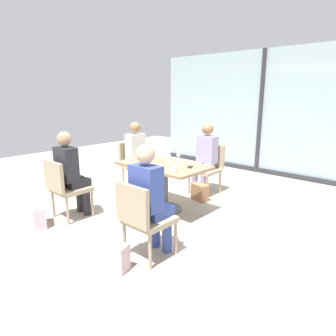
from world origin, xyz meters
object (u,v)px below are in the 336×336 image
at_px(wine_glass_2, 178,153).
at_px(handbag_2, 200,192).
at_px(person_far_left, 138,152).
at_px(handbag_0, 114,257).
at_px(chair_near_window, 208,165).
at_px(wine_glass_4, 169,153).
at_px(cell_phone_on_table, 190,167).
at_px(handbag_1, 40,216).
at_px(person_front_left, 71,170).
at_px(coffee_cup, 174,169).
at_px(chair_front_right, 143,216).
at_px(chair_far_left, 134,162).
at_px(wine_glass_0, 169,155).
at_px(wine_glass_1, 170,160).
at_px(person_front_right, 150,195).
at_px(wine_glass_5, 128,153).
at_px(person_near_window, 205,155).
at_px(dining_table_main, 164,176).
at_px(chair_front_left, 65,186).
at_px(wine_glass_3, 178,159).

xyz_separation_m(wine_glass_2, handbag_2, (0.12, 0.43, -0.72)).
relative_size(person_far_left, handbag_0, 4.20).
relative_size(chair_near_window, wine_glass_4, 4.70).
bearing_deg(cell_phone_on_table, handbag_1, -154.12).
xyz_separation_m(person_front_left, wine_glass_4, (0.75, 1.24, 0.16)).
bearing_deg(coffee_cup, chair_near_window, 106.79).
relative_size(chair_front_right, coffee_cup, 9.67).
height_order(chair_far_left, handbag_2, chair_far_left).
bearing_deg(chair_far_left, wine_glass_0, -17.32).
bearing_deg(wine_glass_1, handbag_2, 97.29).
bearing_deg(person_front_right, handbag_0, -99.54).
distance_m(chair_far_left, person_front_left, 1.60).
bearing_deg(handbag_2, handbag_0, -60.43).
xyz_separation_m(wine_glass_0, wine_glass_5, (-0.61, -0.29, 0.00)).
distance_m(person_near_window, wine_glass_1, 1.28).
relative_size(dining_table_main, chair_front_left, 1.54).
height_order(chair_far_left, wine_glass_4, wine_glass_4).
bearing_deg(chair_front_right, chair_near_window, 108.76).
bearing_deg(chair_far_left, chair_near_window, 31.01).
distance_m(person_front_right, person_far_left, 2.44).
height_order(chair_far_left, wine_glass_0, wine_glass_0).
distance_m(wine_glass_1, wine_glass_3, 0.12).
height_order(person_front_right, wine_glass_3, person_front_right).
bearing_deg(wine_glass_0, handbag_0, -67.12).
bearing_deg(person_near_window, person_front_left, -110.52).
height_order(chair_front_left, person_front_left, person_front_left).
height_order(person_front_left, wine_glass_5, person_front_left).
xyz_separation_m(wine_glass_2, wine_glass_5, (-0.60, -0.51, 0.00)).
height_order(chair_front_left, chair_far_left, same).
bearing_deg(wine_glass_3, wine_glass_4, 149.63).
xyz_separation_m(chair_front_right, coffee_cup, (-0.37, 0.92, 0.28)).
relative_size(dining_table_main, wine_glass_4, 7.23).
xyz_separation_m(person_front_left, wine_glass_2, (0.85, 1.37, 0.16)).
xyz_separation_m(cell_phone_on_table, handbag_2, (-0.26, 0.61, -0.59)).
distance_m(dining_table_main, wine_glass_5, 0.68).
bearing_deg(wine_glass_2, person_far_left, 171.53).
xyz_separation_m(chair_front_left, wine_glass_5, (0.25, 0.97, 0.37)).
xyz_separation_m(wine_glass_4, handbag_0, (0.78, -1.70, -0.72)).
height_order(chair_front_left, wine_glass_5, wine_glass_5).
height_order(wine_glass_0, handbag_0, wine_glass_0).
bearing_deg(chair_front_right, coffee_cup, 111.77).
relative_size(chair_far_left, person_far_left, 0.69).
bearing_deg(wine_glass_0, chair_front_left, -124.04).
xyz_separation_m(wine_glass_2, wine_glass_3, (0.30, -0.36, 0.00)).
bearing_deg(handbag_0, handbag_2, 87.72).
bearing_deg(chair_front_right, person_front_right, 90.00).
xyz_separation_m(person_front_left, wine_glass_3, (1.14, 1.02, 0.16)).
relative_size(chair_front_left, wine_glass_5, 4.70).
bearing_deg(coffee_cup, person_front_left, -146.75).
relative_size(person_far_left, handbag_1, 4.20).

